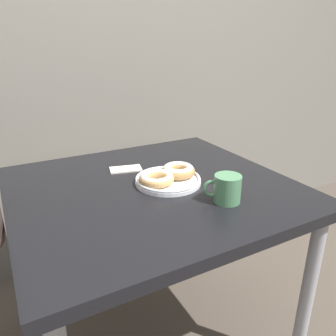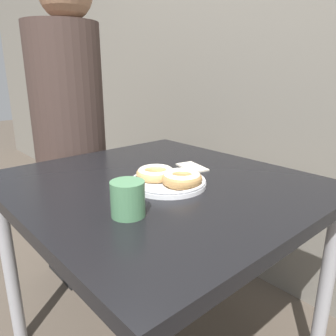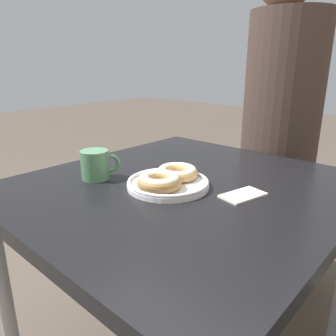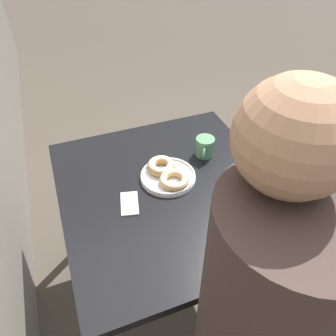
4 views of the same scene
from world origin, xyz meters
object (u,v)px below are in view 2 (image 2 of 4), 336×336
object	(u,v)px
coffee_mug	(128,198)
napkin	(192,167)
donut_plate	(169,178)
person_figure	(68,131)
dining_table	(160,202)

from	to	relation	value
coffee_mug	napkin	bearing A→B (deg)	113.45
coffee_mug	napkin	xyz separation A→B (m)	(-0.18, 0.42, -0.04)
donut_plate	person_figure	size ratio (longest dim) A/B	0.16
dining_table	napkin	size ratio (longest dim) A/B	7.06
donut_plate	coffee_mug	bearing A→B (deg)	-67.32
person_figure	donut_plate	bearing A→B (deg)	-1.16
coffee_mug	person_figure	distance (m)	0.87
person_figure	napkin	xyz separation A→B (m)	(0.65, 0.18, -0.07)
person_figure	napkin	bearing A→B (deg)	15.78
donut_plate	napkin	world-z (taller)	donut_plate
dining_table	donut_plate	xyz separation A→B (m)	(0.06, -0.01, 0.10)
donut_plate	person_figure	distance (m)	0.75
dining_table	donut_plate	world-z (taller)	donut_plate
donut_plate	coffee_mug	size ratio (longest dim) A/B	2.13
person_figure	napkin	distance (m)	0.68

